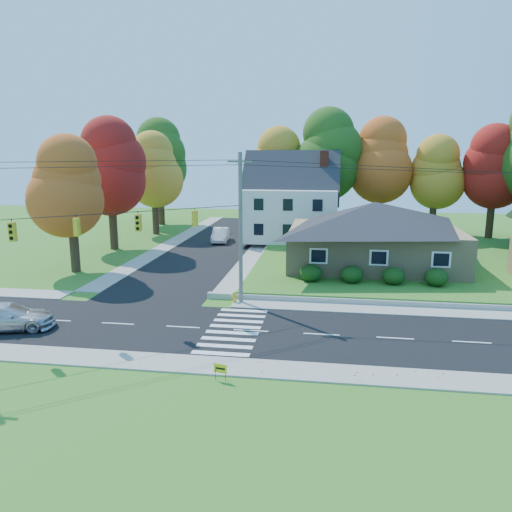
% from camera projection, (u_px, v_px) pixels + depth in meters
% --- Properties ---
extents(ground, '(120.00, 120.00, 0.00)m').
position_uv_depth(ground, '(251.00, 331.00, 28.43)').
color(ground, '#3D7923').
extents(road_main, '(90.00, 8.00, 0.02)m').
position_uv_depth(road_main, '(251.00, 331.00, 28.42)').
color(road_main, black).
rests_on(road_main, ground).
extents(road_cross, '(8.00, 44.00, 0.02)m').
position_uv_depth(road_cross, '(216.00, 244.00, 54.74)').
color(road_cross, black).
rests_on(road_cross, ground).
extents(sidewalk_north, '(90.00, 2.00, 0.08)m').
position_uv_depth(sidewalk_north, '(263.00, 304.00, 33.26)').
color(sidewalk_north, '#9C9A90').
rests_on(sidewalk_north, ground).
extents(sidewalk_south, '(90.00, 2.00, 0.08)m').
position_uv_depth(sidewalk_south, '(234.00, 367.00, 23.58)').
color(sidewalk_south, '#9C9A90').
rests_on(sidewalk_south, ground).
extents(lawn, '(30.00, 30.00, 0.50)m').
position_uv_depth(lawn, '(422.00, 258.00, 46.82)').
color(lawn, '#3D7923').
rests_on(lawn, ground).
extents(ranch_house, '(14.60, 10.60, 5.40)m').
position_uv_depth(ranch_house, '(374.00, 233.00, 42.08)').
color(ranch_house, tan).
rests_on(ranch_house, lawn).
extents(colonial_house, '(10.40, 8.40, 9.60)m').
position_uv_depth(colonial_house, '(291.00, 202.00, 54.58)').
color(colonial_house, silver).
rests_on(colonial_house, lawn).
extents(hedge_row, '(10.70, 1.70, 1.27)m').
position_uv_depth(hedge_row, '(373.00, 275.00, 36.59)').
color(hedge_row, '#163A10').
rests_on(hedge_row, lawn).
extents(traffic_infrastructure, '(38.10, 10.66, 10.00)m').
position_uv_depth(traffic_infrastructure, '(252.00, 238.00, 28.70)').
color(traffic_infrastructure, '#666059').
rests_on(traffic_infrastructure, ground).
extents(tree_lot_0, '(6.72, 6.72, 12.51)m').
position_uv_depth(tree_lot_0, '(279.00, 166.00, 59.91)').
color(tree_lot_0, '#3F2A19').
rests_on(tree_lot_0, lawn).
extents(tree_lot_1, '(7.84, 7.84, 14.60)m').
position_uv_depth(tree_lot_1, '(329.00, 155.00, 57.81)').
color(tree_lot_1, '#3F2A19').
rests_on(tree_lot_1, lawn).
extents(tree_lot_2, '(7.28, 7.28, 13.56)m').
position_uv_depth(tree_lot_2, '(381.00, 161.00, 58.04)').
color(tree_lot_2, '#3F2A19').
rests_on(tree_lot_2, lawn).
extents(tree_lot_3, '(6.16, 6.16, 11.47)m').
position_uv_depth(tree_lot_3, '(436.00, 173.00, 56.48)').
color(tree_lot_3, '#3F2A19').
rests_on(tree_lot_3, lawn).
extents(tree_lot_4, '(6.72, 6.72, 12.51)m').
position_uv_depth(tree_lot_4, '(495.00, 167.00, 54.51)').
color(tree_lot_4, '#3F2A19').
rests_on(tree_lot_4, lawn).
extents(tree_west_0, '(6.16, 6.16, 11.47)m').
position_uv_depth(tree_west_0, '(70.00, 187.00, 41.02)').
color(tree_west_0, '#3F2A19').
rests_on(tree_west_0, ground).
extents(tree_west_1, '(7.28, 7.28, 13.56)m').
position_uv_depth(tree_west_1, '(110.00, 167.00, 50.57)').
color(tree_west_1, '#3F2A19').
rests_on(tree_west_1, ground).
extents(tree_west_2, '(6.72, 6.72, 12.51)m').
position_uv_depth(tree_west_2, '(154.00, 170.00, 60.24)').
color(tree_west_2, '#3F2A19').
rests_on(tree_west_2, ground).
extents(tree_west_3, '(7.84, 7.84, 14.60)m').
position_uv_depth(tree_west_3, '(159.00, 158.00, 68.00)').
color(tree_west_3, '#3F2A19').
rests_on(tree_west_3, ground).
extents(silver_sedan, '(5.64, 3.54, 1.52)m').
position_uv_depth(silver_sedan, '(7.00, 317.00, 28.45)').
color(silver_sedan, silver).
rests_on(silver_sedan, road_main).
extents(white_car, '(2.15, 4.88, 1.56)m').
position_uv_depth(white_car, '(220.00, 235.00, 56.12)').
color(white_car, silver).
rests_on(white_car, road_cross).
extents(fire_hydrant, '(0.45, 0.35, 0.79)m').
position_uv_depth(fire_hydrant, '(234.00, 297.00, 33.60)').
color(fire_hydrant, gold).
rests_on(fire_hydrant, ground).
extents(yard_sign, '(0.61, 0.17, 0.78)m').
position_uv_depth(yard_sign, '(220.00, 369.00, 22.18)').
color(yard_sign, black).
rests_on(yard_sign, ground).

